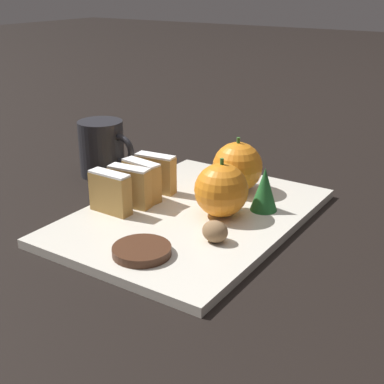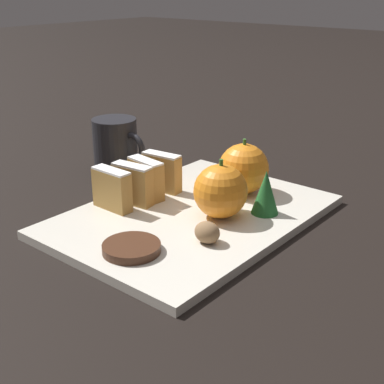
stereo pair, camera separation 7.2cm
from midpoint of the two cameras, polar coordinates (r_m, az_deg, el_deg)
The scene contains 12 objects.
ground_plane at distance 0.74m, azimuth -2.80°, elevation -3.08°, with size 6.00×6.00×0.00m, color black.
serving_platter at distance 0.74m, azimuth -2.81°, elevation -2.65°, with size 0.27×0.38×0.01m.
stollen_slice_front at distance 0.74m, azimuth -11.51°, elevation -0.11°, with size 0.06×0.02×0.06m.
stollen_slice_second at distance 0.75m, azimuth -9.41°, elevation 0.53°, with size 0.06×0.03×0.06m.
stollen_slice_third at distance 0.78m, azimuth -7.89°, elevation 1.26°, with size 0.06×0.03×0.06m.
stollen_slice_fourth at distance 0.80m, azimuth -6.48°, elevation 1.95°, with size 0.06×0.03×0.06m.
orange_near at distance 0.80m, azimuth 2.29°, elevation 2.64°, with size 0.08×0.08×0.08m.
orange_far at distance 0.71m, azimuth 0.24°, elevation 0.15°, with size 0.07×0.07×0.08m.
walnut at distance 0.65m, azimuth -0.72°, elevation -4.30°, with size 0.03×0.03×0.03m.
chocolate_cookie at distance 0.63m, azimuth -8.68°, elevation -6.28°, with size 0.07×0.07×0.01m.
evergreen_sprig at distance 0.73m, azimuth 4.95°, elevation 0.24°, with size 0.04×0.04×0.06m.
coffee_mug at distance 0.91m, azimuth -11.78°, elevation 4.54°, with size 0.11×0.07×0.09m.
Camera 1 is at (0.37, -0.56, 0.31)m, focal length 50.00 mm.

